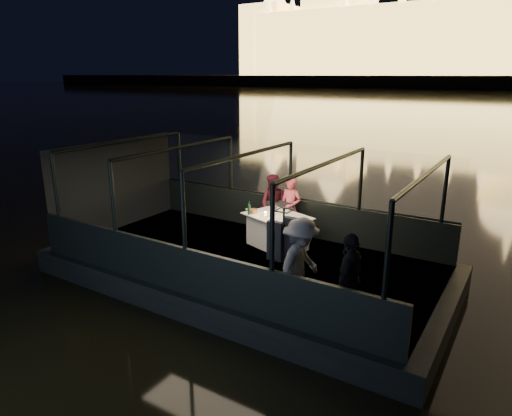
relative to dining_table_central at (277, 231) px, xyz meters
The scene contains 26 objects.
river_water 79.04m from the dining_table_central, 90.17° to the left, with size 500.00×500.00×0.00m, color black.
boat_hull 1.33m from the dining_table_central, 103.49° to the right, with size 8.60×4.40×1.00m, color black.
boat_deck 1.07m from the dining_table_central, 103.49° to the right, with size 8.00×4.00×0.04m, color black.
gunwale_port 1.06m from the dining_table_central, 102.61° to the left, with size 8.00×0.08×0.90m, color black.
gunwale_starboard 2.97m from the dining_table_central, 94.46° to the right, with size 8.00×0.08×0.90m, color black.
cabin_glass_port 1.61m from the dining_table_central, 102.61° to the left, with size 8.00×0.02×1.40m, color #99B2B2, non-canonical shape.
cabin_glass_starboard 3.21m from the dining_table_central, 94.46° to the right, with size 8.00×0.02×1.40m, color #99B2B2, non-canonical shape.
cabin_roof_glass 2.16m from the dining_table_central, 103.49° to the right, with size 8.00×4.00×0.02m, color #99B2B2, non-canonical shape.
end_wall_fore 4.41m from the dining_table_central, 167.16° to the right, with size 0.02×4.00×2.30m, color black, non-canonical shape.
end_wall_aft 3.96m from the dining_table_central, 14.36° to the right, with size 0.02×4.00×2.30m, color black, non-canonical shape.
canopy_ribs 1.25m from the dining_table_central, 103.49° to the right, with size 8.00×4.00×2.30m, color black, non-canonical shape.
dining_table_central is the anchor object (origin of this frame).
chair_port_left 0.65m from the dining_table_central, 135.76° to the left, with size 0.40×0.40×0.87m, color black.
chair_port_right 0.47m from the dining_table_central, 105.31° to the left, with size 0.42×0.42×0.91m, color black.
coat_stand 2.83m from the dining_table_central, 58.61° to the right, with size 0.49×0.39×1.77m, color black, non-canonical shape.
person_woman_coral 0.81m from the dining_table_central, 93.80° to the left, with size 0.54×0.36×1.51m, color #E1525E.
person_man_maroon 0.95m from the dining_table_central, 125.13° to the left, with size 0.74×0.57×1.53m, color #44131D.
passenger_stripe 3.10m from the dining_table_central, 53.50° to the right, with size 1.08×0.61×1.68m, color white.
passenger_dark 3.57m from the dining_table_central, 41.71° to the right, with size 0.91×0.38×1.55m, color black.
wine_bottle 0.85m from the dining_table_central, 155.21° to the right, with size 0.07×0.07×0.31m, color #14371F.
bread_basket 0.74m from the dining_table_central, 169.00° to the right, with size 0.22×0.22×0.09m, color brown.
amber_candle 0.50m from the dining_table_central, 145.10° to the right, with size 0.06×0.06×0.09m, color #F6963D.
plate_near 0.51m from the dining_table_central, 80.48° to the right, with size 0.24×0.24×0.02m, color white.
plate_far 0.71m from the dining_table_central, behind, with size 0.24×0.24×0.01m, color white.
wine_glass_white 0.86m from the dining_table_central, 147.55° to the right, with size 0.06×0.06×0.17m, color white, non-canonical shape.
wine_glass_red 0.48m from the dining_table_central, 147.29° to the left, with size 0.07×0.07×0.21m, color silver, non-canonical shape.
Camera 1 is at (5.13, -7.79, 4.39)m, focal length 32.00 mm.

